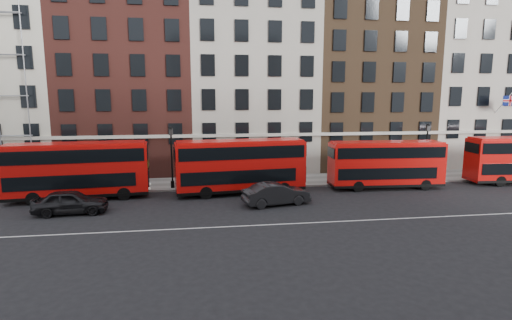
{
  "coord_description": "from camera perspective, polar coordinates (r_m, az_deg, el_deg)",
  "views": [
    {
      "loc": [
        -5.89,
        -25.69,
        8.02
      ],
      "look_at": [
        -1.4,
        5.0,
        3.0
      ],
      "focal_mm": 28.0,
      "sensor_mm": 36.0,
      "label": 1
    }
  ],
  "objects": [
    {
      "name": "ground",
      "position": [
        27.55,
        4.43,
        -7.76
      ],
      "size": [
        120.0,
        120.0,
        0.0
      ],
      "primitive_type": "plane",
      "color": "black",
      "rests_on": "ground"
    },
    {
      "name": "car_front",
      "position": [
        29.68,
        2.92,
        -4.85
      ],
      "size": [
        5.26,
        2.77,
        1.65
      ],
      "primitive_type": "imported",
      "rotation": [
        0.0,
        0.0,
        1.79
      ],
      "color": "#222325",
      "rests_on": "ground"
    },
    {
      "name": "pavement",
      "position": [
        37.52,
        0.9,
        -3.03
      ],
      "size": [
        80.0,
        5.0,
        0.15
      ],
      "primitive_type": "cube",
      "color": "slate",
      "rests_on": "ground"
    },
    {
      "name": "bus_b",
      "position": [
        32.72,
        -2.29,
        -0.73
      ],
      "size": [
        10.77,
        3.56,
        4.44
      ],
      "rotation": [
        0.0,
        0.0,
        0.1
      ],
      "color": "red",
      "rests_on": "ground"
    },
    {
      "name": "bus_c",
      "position": [
        36.32,
        18.02,
        -0.47
      ],
      "size": [
        9.9,
        2.82,
        4.11
      ],
      "rotation": [
        0.0,
        0.0,
        -0.05
      ],
      "color": "red",
      "rests_on": "ground"
    },
    {
      "name": "building_terrace",
      "position": [
        43.98,
        -1.04,
        12.08
      ],
      "size": [
        64.0,
        11.95,
        22.0
      ],
      "color": "beige",
      "rests_on": "ground"
    },
    {
      "name": "lamp_post_right",
      "position": [
        40.85,
        23.18,
        1.5
      ],
      "size": [
        0.44,
        0.44,
        5.33
      ],
      "color": "black",
      "rests_on": "pavement"
    },
    {
      "name": "lamp_post_left",
      "position": [
        34.75,
        -11.96,
        0.82
      ],
      "size": [
        0.44,
        0.44,
        5.33
      ],
      "color": "black",
      "rests_on": "pavement"
    },
    {
      "name": "bus_a",
      "position": [
        33.85,
        -24.15,
        -1.21
      ],
      "size": [
        10.74,
        3.49,
        4.43
      ],
      "rotation": [
        0.0,
        0.0,
        0.09
      ],
      "color": "red",
      "rests_on": "ground"
    },
    {
      "name": "kerb",
      "position": [
        35.11,
        1.56,
        -3.88
      ],
      "size": [
        80.0,
        0.3,
        0.16
      ],
      "primitive_type": "cube",
      "color": "gray",
      "rests_on": "ground"
    },
    {
      "name": "road_centre_line",
      "position": [
        25.69,
        5.42,
        -9.03
      ],
      "size": [
        70.0,
        0.12,
        0.01
      ],
      "primitive_type": "cube",
      "color": "white",
      "rests_on": "ground"
    },
    {
      "name": "iron_railings",
      "position": [
        39.53,
        0.39,
        -1.55
      ],
      "size": [
        6.6,
        0.06,
        1.0
      ],
      "primitive_type": null,
      "color": "black",
      "rests_on": "pavement"
    },
    {
      "name": "car_rear",
      "position": [
        30.24,
        -24.95,
        -5.45
      ],
      "size": [
        4.94,
        2.2,
        1.65
      ],
      "primitive_type": "imported",
      "rotation": [
        0.0,
        0.0,
        1.62
      ],
      "color": "black",
      "rests_on": "ground"
    }
  ]
}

